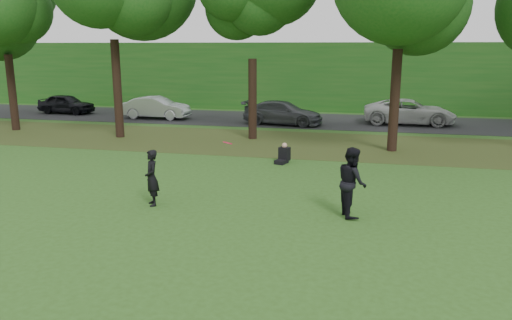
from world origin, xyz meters
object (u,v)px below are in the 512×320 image
Objects in this scene: player_left at (152,178)px; player_right at (352,182)px; seated_person at (284,155)px; frisbee at (228,143)px.

player_right is at bearing 58.60° from player_left.
player_right is (5.94, 0.34, 0.14)m from player_left.
player_right reaches higher than seated_person.
frisbee is at bearing 80.90° from player_right.
player_right is 2.41× the size of seated_person.
seated_person is (2.95, 6.47, -0.55)m from player_left.
player_right is 7.23× the size of frisbee.
player_right reaches higher than player_left.
player_left is 7.13m from seated_person.
player_left is 2.76m from frisbee.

